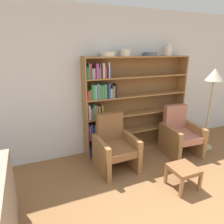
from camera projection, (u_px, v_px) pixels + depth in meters
name	position (u px, v px, depth m)	size (l,w,h in m)	color
wall_back	(115.00, 83.00, 3.93)	(12.00, 0.06, 2.75)	silver
bookshelf	(127.00, 106.00, 3.97)	(2.17, 0.30, 1.89)	olive
bowl_olive	(108.00, 54.00, 3.51)	(0.28, 0.28, 0.08)	silver
bowl_cream	(125.00, 52.00, 3.63)	(0.21, 0.21, 0.12)	silver
bowl_slate	(150.00, 54.00, 3.83)	(0.27, 0.27, 0.07)	slate
vase_tall	(168.00, 50.00, 3.96)	(0.15, 0.15, 0.23)	silver
armchair_leather	(115.00, 147.00, 3.46)	(0.67, 0.70, 0.94)	olive
armchair_cushioned	(180.00, 134.00, 3.98)	(0.68, 0.72, 0.94)	olive
floor_lamp	(214.00, 82.00, 3.89)	(0.34, 0.34, 1.66)	tan
footstool	(183.00, 171.00, 2.97)	(0.38, 0.38, 0.34)	olive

